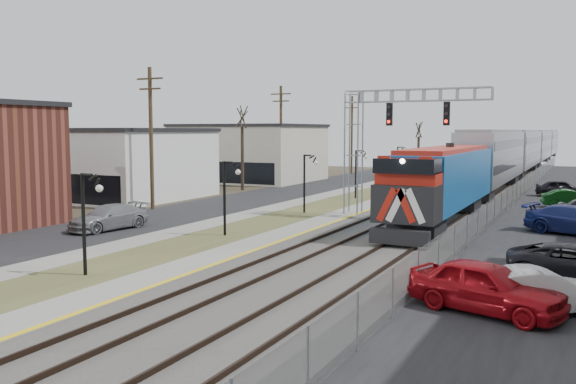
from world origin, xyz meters
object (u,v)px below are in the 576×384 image
Objects in this scene: train at (524,151)px; signal_gantry at (379,131)px; car_lot_b at (540,292)px; car_lot_a at (486,288)px.

signal_gantry is at bearing -95.32° from train.
signal_gantry is 20.98m from car_lot_b.
signal_gantry reaches higher than car_lot_b.
signal_gantry is 1.89× the size of car_lot_a.
car_lot_b is (6.55, -63.23, -2.27)m from train.
signal_gantry is at bearing 44.12° from car_lot_a.
train is 26.60× the size of car_lot_b.
train is 63.60m from car_lot_b.
train is 64.28m from car_lot_a.
car_lot_a is 1.68m from car_lot_b.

